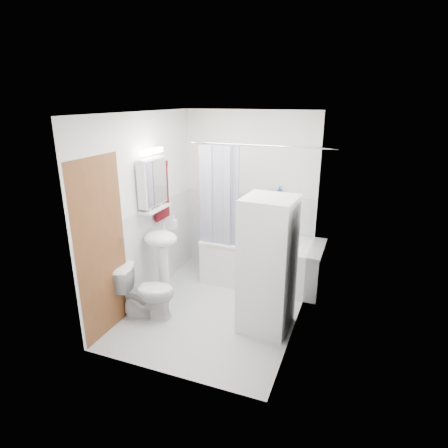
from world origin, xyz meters
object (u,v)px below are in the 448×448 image
(bathtub, at_px, (263,259))
(toilet, at_px, (147,292))
(sink, at_px, (162,249))
(washer_dryer, at_px, (267,265))

(bathtub, relative_size, toilet, 2.48)
(bathtub, relative_size, sink, 1.61)
(toilet, bearing_deg, bathtub, -54.66)
(bathtub, xyz_separation_m, toilet, (-1.06, -1.40, -0.02))
(sink, xyz_separation_m, toilet, (0.03, -0.45, -0.37))
(bathtub, height_order, toilet, toilet)
(washer_dryer, bearing_deg, sink, 177.57)
(sink, height_order, toilet, sink)
(washer_dryer, relative_size, toilet, 2.32)
(sink, height_order, washer_dryer, washer_dryer)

